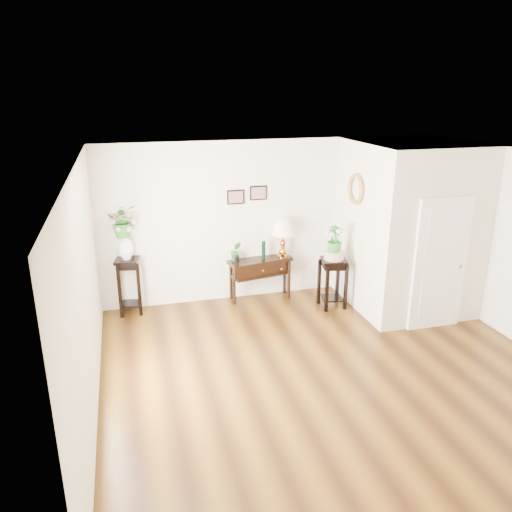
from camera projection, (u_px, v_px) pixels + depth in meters
name	position (u px, v px, depth m)	size (l,w,h in m)	color
floor	(329.00, 370.00, 6.74)	(6.00, 5.50, 0.02)	#5C3A0E
ceiling	(341.00, 162.00, 5.84)	(6.00, 5.50, 0.02)	white
wall_back	(272.00, 220.00, 8.80)	(6.00, 0.02, 2.80)	white
wall_front	(482.00, 398.00, 3.78)	(6.00, 0.02, 2.80)	white
wall_left	(85.00, 298.00, 5.55)	(0.02, 5.50, 2.80)	white
partition	(407.00, 226.00, 8.43)	(1.80, 1.95, 2.80)	white
door	(440.00, 265.00, 7.63)	(0.90, 0.05, 2.10)	white
art_print_left	(236.00, 197.00, 8.48)	(0.30, 0.02, 0.25)	black
art_print_right	(258.00, 193.00, 8.56)	(0.30, 0.02, 0.25)	black
wall_ornament	(355.00, 189.00, 8.10)	(0.51, 0.51, 0.07)	#BF7F41
console_table	(260.00, 279.00, 8.90)	(1.13, 0.38, 0.75)	black
table_lamp	(283.00, 238.00, 8.77)	(0.41, 0.41, 0.71)	#B47F28
green_vase	(264.00, 250.00, 8.74)	(0.07, 0.07, 0.32)	black
potted_plant	(236.00, 252.00, 8.62)	(0.18, 0.15, 0.34)	#267321
plant_stand_a	(129.00, 286.00, 8.31)	(0.37, 0.37, 0.96)	black
porcelain_vase	(125.00, 246.00, 8.08)	(0.25, 0.25, 0.43)	white
lily_arrangement	(123.00, 219.00, 7.94)	(0.48, 0.42, 0.54)	#267321
plant_stand_b	(332.00, 283.00, 8.56)	(0.41, 0.41, 0.87)	black
ceramic_bowl	(334.00, 255.00, 8.40)	(0.33, 0.33, 0.15)	beige
narcissus	(335.00, 239.00, 8.31)	(0.26, 0.26, 0.46)	#267321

